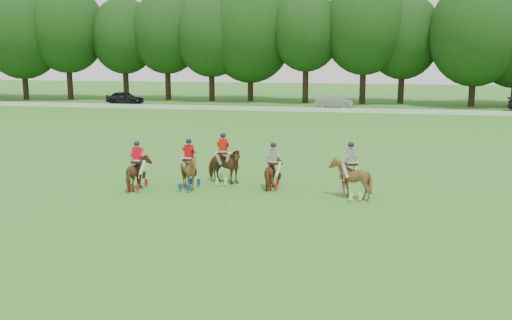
% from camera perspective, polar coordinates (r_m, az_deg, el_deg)
% --- Properties ---
extents(ground, '(180.00, 180.00, 0.00)m').
position_cam_1_polar(ground, '(21.82, -8.46, -5.43)').
color(ground, '#2E7421').
rests_on(ground, ground).
extents(tree_line, '(117.98, 14.32, 14.75)m').
position_cam_1_polar(tree_line, '(68.15, 5.31, 12.62)').
color(tree_line, black).
rests_on(tree_line, ground).
extents(boundary_rail, '(120.00, 0.10, 0.44)m').
position_cam_1_polar(boundary_rail, '(58.46, 3.93, 5.09)').
color(boundary_rail, white).
rests_on(boundary_rail, ground).
extents(car_left, '(4.45, 2.03, 1.48)m').
position_cam_1_polar(car_left, '(68.25, -12.97, 6.10)').
color(car_left, black).
rests_on(car_left, ground).
extents(car_mid, '(4.16, 1.88, 1.32)m').
position_cam_1_polar(car_mid, '(62.56, 7.83, 5.79)').
color(car_mid, '#99999E').
rests_on(car_mid, ground).
extents(polo_red_a, '(1.08, 1.76, 2.19)m').
position_cam_1_polar(polo_red_a, '(25.81, -11.74, -1.22)').
color(polo_red_a, '#553116').
rests_on(polo_red_a, ground).
extents(polo_red_b, '(1.77, 1.55, 2.37)m').
position_cam_1_polar(polo_red_b, '(26.45, -3.30, -0.53)').
color(polo_red_b, '#553116').
rests_on(polo_red_b, ground).
extents(polo_red_c, '(1.42, 1.56, 2.28)m').
position_cam_1_polar(polo_red_c, '(25.48, -6.68, -1.13)').
color(polo_red_c, '#553116').
rests_on(polo_red_c, ground).
extents(polo_stripe_a, '(1.01, 1.65, 2.10)m').
position_cam_1_polar(polo_stripe_a, '(25.45, 1.73, -1.25)').
color(polo_stripe_a, '#553116').
rests_on(polo_stripe_a, ground).
extents(polo_stripe_b, '(1.88, 1.96, 2.38)m').
position_cam_1_polar(polo_stripe_b, '(24.11, 9.38, -1.77)').
color(polo_stripe_b, '#553116').
rests_on(polo_stripe_b, ground).
extents(polo_ball, '(0.09, 0.09, 0.09)m').
position_cam_1_polar(polo_ball, '(23.06, -2.55, -4.32)').
color(polo_ball, white).
rests_on(polo_ball, ground).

